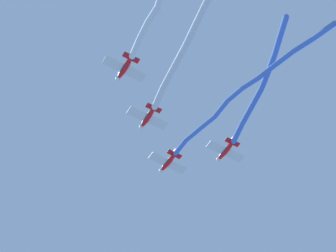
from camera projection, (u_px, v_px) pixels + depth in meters
The scene contains 7 objects.
airplane_lead at pixel (168, 162), 85.45m from camera, with size 4.40×5.86×1.46m.
smoke_trail_lead at pixel (244, 91), 77.11m from camera, with size 28.07×7.91×2.37m.
airplane_left_wing at pixel (147, 118), 80.69m from camera, with size 4.33×5.81×1.46m.
smoke_trail_left_wing at pixel (205, 3), 72.87m from camera, with size 31.79×2.62×4.74m.
airplane_right_wing at pixel (225, 151), 84.55m from camera, with size 4.36×5.83×1.46m.
smoke_trail_right_wing at pixel (261, 83), 79.10m from camera, with size 19.42×3.87×3.13m.
airplane_slot at pixel (124, 68), 75.70m from camera, with size 4.36×5.84×1.46m.
Camera 1 is at (-54.11, 24.48, 6.14)m, focal length 63.33 mm.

